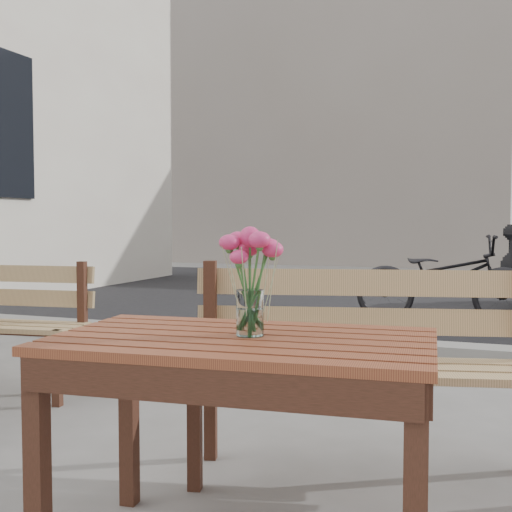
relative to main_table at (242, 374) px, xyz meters
The scene contains 6 objects.
street 5.14m from the main_table, 89.58° to the left, with size 30.00×8.12×0.12m.
backdrop_buildings 14.76m from the main_table, 89.18° to the left, with size 15.50×4.00×8.00m.
main_table is the anchor object (origin of this frame).
main_bench 0.82m from the main_table, 75.63° to the left, with size 1.43×0.72×0.85m.
main_vase 0.31m from the main_table, 46.48° to the left, with size 0.17×0.17×0.31m.
bicycle 4.81m from the main_table, 87.23° to the left, with size 0.58×1.67×0.88m, color black.
Camera 1 is at (0.63, -1.75, 0.99)m, focal length 45.00 mm.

